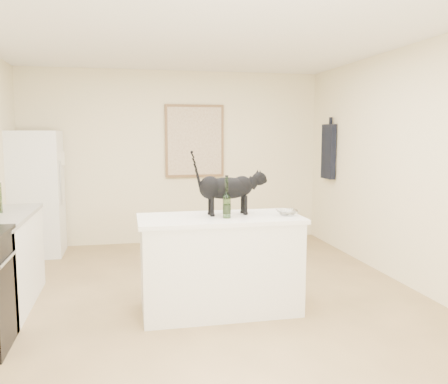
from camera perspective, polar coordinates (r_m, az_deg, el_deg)
floor at (r=4.70m, az=-2.23°, el=-13.49°), size 5.50×5.50×0.00m
ceiling at (r=4.50m, az=-2.40°, el=19.23°), size 5.50×5.50×0.00m
wall_back at (r=7.14m, az=-6.03°, el=4.21°), size 4.50×0.00×4.50m
wall_front at (r=1.79m, az=12.71°, el=-4.45°), size 4.50×0.00×4.50m
wall_right at (r=5.28m, az=22.55°, el=2.72°), size 0.00×5.50×5.50m
island_base at (r=4.40m, az=-0.51°, el=-9.05°), size 1.44×0.67×0.86m
island_top at (r=4.29m, az=-0.52°, el=-3.28°), size 1.50×0.70×0.04m
fridge at (r=6.85m, az=-22.07°, el=-0.17°), size 0.68×0.68×1.70m
artwork_frame at (r=7.14m, az=-3.62°, el=6.25°), size 0.90×0.03×1.10m
artwork_canvas at (r=7.12m, az=-3.60°, el=6.24°), size 0.82×0.00×1.02m
hanging_garment at (r=7.03m, az=12.69°, el=4.85°), size 0.08×0.34×0.80m
black_cat at (r=4.35m, az=0.33°, el=0.12°), size 0.65×0.23×0.45m
wine_bottle at (r=4.19m, az=0.34°, el=-0.91°), size 0.09×0.09×0.34m
glass_bowl at (r=4.38m, az=7.78°, el=-2.52°), size 0.21×0.21×0.05m
fridge_paper at (r=6.84m, az=-19.28°, el=3.90°), size 0.06×0.14×0.19m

